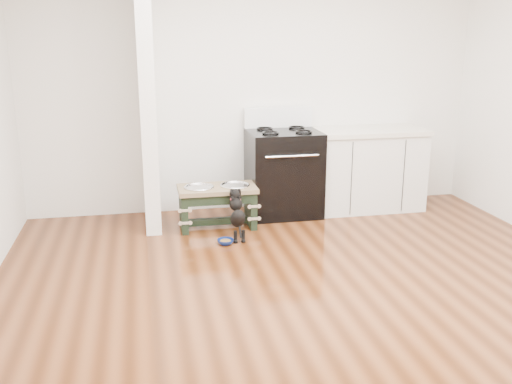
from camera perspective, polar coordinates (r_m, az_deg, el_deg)
name	(u,v)px	position (r m, az deg, el deg)	size (l,w,h in m)	color
ground	(321,301)	(4.36, 6.53, -10.78)	(5.00, 5.00, 0.00)	#3F1D0B
room_shell	(328,81)	(3.92, 7.26, 10.97)	(5.00, 5.00, 5.00)	silver
partition_wall	(147,94)	(5.83, -10.89, 9.62)	(0.15, 0.80, 2.70)	silver
oven_range	(283,171)	(6.22, 2.75, 2.08)	(0.76, 0.69, 1.14)	black
cabinet_run	(367,169)	(6.55, 11.05, 2.27)	(1.24, 0.64, 0.91)	silver
dog_feeder	(217,199)	(5.80, -3.88, -0.66)	(0.79, 0.42, 0.45)	black
puppy	(237,213)	(5.49, -1.91, -2.07)	(0.14, 0.41, 0.48)	black
floor_bowl	(225,242)	(5.42, -3.07, -4.99)	(0.17, 0.17, 0.05)	navy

